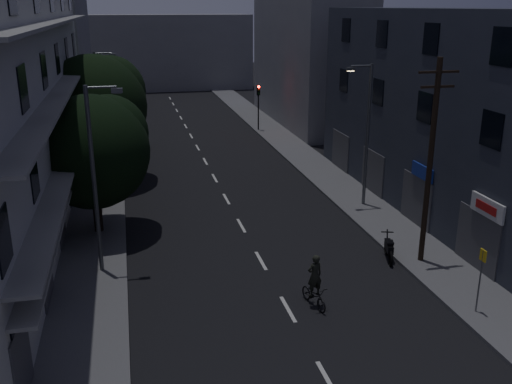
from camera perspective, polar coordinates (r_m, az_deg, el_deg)
name	(u,v)px	position (r m, az deg, el deg)	size (l,w,h in m)	color
ground	(214,176)	(39.20, -4.27, 1.59)	(160.00, 160.00, 0.00)	black
sidewalk_left	(101,182)	(38.83, -15.27, 0.94)	(3.00, 90.00, 0.15)	#565659
sidewalk_right	(317,168)	(40.92, 6.17, 2.36)	(3.00, 90.00, 0.15)	#565659
lane_markings	(201,154)	(45.17, -5.50, 3.80)	(0.15, 60.50, 0.01)	beige
building_right	(471,119)	(32.01, 20.71, 6.84)	(6.19, 28.00, 11.00)	#2B2F3B
building_far_left	(53,40)	(60.60, -19.66, 14.17)	(6.00, 20.00, 16.00)	slate
building_far_right	(307,56)	(57.14, 5.13, 13.42)	(6.00, 20.00, 13.00)	slate
building_far_end	(163,52)	(82.59, -9.33, 13.65)	(24.00, 8.00, 10.00)	slate
tree_near	(93,147)	(29.14, -15.99, 4.31)	(5.65, 5.65, 6.97)	black
tree_mid	(95,103)	(37.95, -15.79, 8.56)	(6.64, 6.64, 8.17)	black
tree_far	(103,91)	(46.44, -15.02, 9.70)	(6.00, 6.00, 7.42)	black
traffic_signal_far_right	(258,98)	(52.81, 0.25, 9.39)	(0.28, 0.37, 4.10)	black
traffic_signal_far_left	(115,102)	(52.24, -13.89, 8.77)	(0.28, 0.37, 4.10)	black
street_lamp_left_near	(96,172)	(24.47, -15.70, 1.98)	(1.51, 0.25, 8.00)	#53565B
street_lamp_right	(366,129)	(32.55, 10.93, 6.24)	(1.51, 0.25, 8.00)	#595C61
street_lamp_left_far	(100,104)	(41.64, -15.32, 8.48)	(1.51, 0.25, 8.00)	#5C5F63
utility_pole	(430,159)	(25.56, 17.04, 3.16)	(1.80, 0.24, 9.00)	black
bus_stop_sign	(481,269)	(22.72, 21.60, -7.21)	(0.06, 0.35, 2.52)	#595B60
motorcycle	(389,249)	(26.94, 13.13, -5.60)	(0.80, 1.91, 1.26)	black
cyclist	(314,289)	(22.40, 5.84, -9.62)	(0.96, 1.79, 2.16)	black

